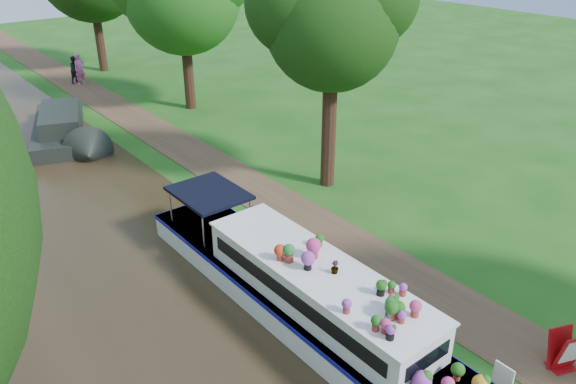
{
  "coord_description": "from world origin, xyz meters",
  "views": [
    {
      "loc": [
        -10.09,
        -11.82,
        9.73
      ],
      "look_at": [
        0.49,
        1.36,
        1.3
      ],
      "focal_mm": 35.0,
      "sensor_mm": 36.0,
      "label": 1
    }
  ],
  "objects": [
    {
      "name": "pedestrian_pink",
      "position": [
        1.48,
        23.37,
        0.99
      ],
      "size": [
        0.78,
        0.59,
        1.92
      ],
      "primitive_type": "imported",
      "rotation": [
        0.0,
        0.0,
        0.21
      ],
      "color": "#D0559B",
      "rests_on": "towpath"
    },
    {
      "name": "second_boat",
      "position": [
        -2.75,
        14.5,
        0.6
      ],
      "size": [
        4.4,
        8.17,
        1.49
      ],
      "rotation": [
        0.0,
        0.0,
        -0.35
      ],
      "color": "black",
      "rests_on": "canal_water"
    },
    {
      "name": "towpath",
      "position": [
        1.2,
        0.0,
        0.01
      ],
      "size": [
        2.2,
        100.0,
        0.03
      ],
      "primitive_type": "cube",
      "color": "#4D3724",
      "rests_on": "ground"
    },
    {
      "name": "sandwich_board",
      "position": [
        1.3,
        -8.02,
        0.5
      ],
      "size": [
        0.72,
        0.74,
        1.05
      ],
      "rotation": [
        0.0,
        0.0,
        -0.38
      ],
      "color": "#9D0B0F",
      "rests_on": "towpath"
    },
    {
      "name": "canal_water",
      "position": [
        -6.0,
        0.0,
        0.01
      ],
      "size": [
        10.0,
        100.0,
        0.02
      ],
      "primitive_type": "cube",
      "color": "#2D2313",
      "rests_on": "ground"
    },
    {
      "name": "ground",
      "position": [
        0.0,
        0.0,
        0.0
      ],
      "size": [
        100.0,
        100.0,
        0.0
      ],
      "primitive_type": "plane",
      "color": "#1A5114",
      "rests_on": "ground"
    },
    {
      "name": "verge_plant",
      "position": [
        0.05,
        2.71,
        0.23
      ],
      "size": [
        0.43,
        0.38,
        0.46
      ],
      "primitive_type": "imported",
      "rotation": [
        0.0,
        0.0,
        -0.05
      ],
      "color": "#2D691F",
      "rests_on": "ground"
    },
    {
      "name": "tree_near_overhang",
      "position": [
        3.79,
        3.06,
        6.6
      ],
      "size": [
        5.52,
        5.28,
        8.99
      ],
      "color": "black",
      "rests_on": "ground"
    },
    {
      "name": "plant_boat",
      "position": [
        -2.25,
        -3.26,
        0.85
      ],
      "size": [
        2.29,
        13.52,
        2.22
      ],
      "color": "white",
      "rests_on": "canal_water"
    },
    {
      "name": "pedestrian_dark",
      "position": [
        1.41,
        23.95,
        0.87
      ],
      "size": [
        1.01,
        0.92,
        1.68
      ],
      "primitive_type": "imported",
      "rotation": [
        0.0,
        0.0,
        0.44
      ],
      "color": "black",
      "rests_on": "towpath"
    }
  ]
}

